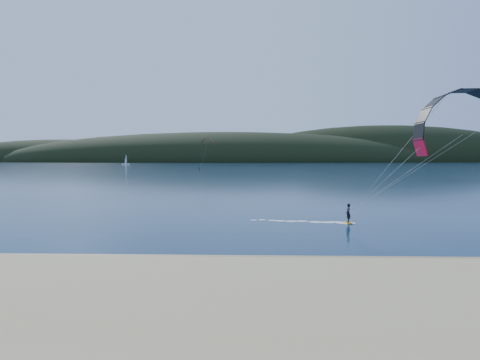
% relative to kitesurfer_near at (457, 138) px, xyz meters
% --- Properties ---
extents(ground, '(1800.00, 1800.00, 0.00)m').
position_rel_kitesurfer_near_xyz_m(ground, '(-22.46, -16.32, -8.60)').
color(ground, '#071A36').
rests_on(ground, ground).
extents(wet_sand, '(220.00, 2.50, 0.10)m').
position_rel_kitesurfer_near_xyz_m(wet_sand, '(-22.46, -11.82, -8.55)').
color(wet_sand, '#907F53').
rests_on(wet_sand, ground).
extents(headland, '(1200.00, 310.00, 140.00)m').
position_rel_kitesurfer_near_xyz_m(headland, '(-21.83, 728.96, -8.60)').
color(headland, black).
rests_on(headland, ground).
extents(kitesurfer_near, '(24.56, 7.10, 13.38)m').
position_rel_kitesurfer_near_xyz_m(kitesurfer_near, '(0.00, 0.00, 0.00)').
color(kitesurfer_near, orange).
rests_on(kitesurfer_near, ground).
extents(kitesurfer_far, '(9.55, 5.03, 16.45)m').
position_rel_kitesurfer_near_xyz_m(kitesurfer_far, '(-43.49, 183.47, 5.66)').
color(kitesurfer_far, orange).
rests_on(kitesurfer_far, ground).
extents(sailboat, '(8.01, 5.09, 11.28)m').
position_rel_kitesurfer_near_xyz_m(sailboat, '(-154.13, 385.49, -7.77)').
color(sailboat, white).
rests_on(sailboat, ground).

